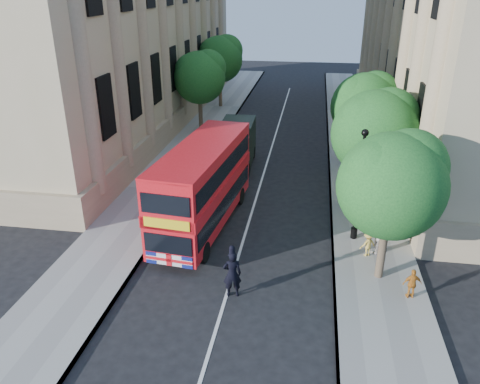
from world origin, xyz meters
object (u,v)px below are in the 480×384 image
at_px(lamp_post, 359,190).
at_px(double_decker_bus, 203,184).
at_px(woman_pedestrian, 377,233).
at_px(police_constable, 232,274).
at_px(box_van, 236,146).

xyz_separation_m(lamp_post, double_decker_bus, (-7.08, 0.26, -0.30)).
bearing_deg(woman_pedestrian, police_constable, 0.71).
bearing_deg(double_decker_bus, lamp_post, 3.74).
height_order(double_decker_bus, box_van, double_decker_bus).
distance_m(lamp_post, box_van, 11.04).
distance_m(lamp_post, double_decker_bus, 7.09).
height_order(lamp_post, woman_pedestrian, lamp_post).
xyz_separation_m(box_van, police_constable, (2.11, -13.55, -0.43)).
bearing_deg(double_decker_bus, police_constable, -60.56).
xyz_separation_m(double_decker_bus, box_van, (0.19, 8.29, -0.83)).
distance_m(police_constable, woman_pedestrian, 6.84).
bearing_deg(box_van, woman_pedestrian, -52.94).
bearing_deg(box_van, police_constable, -82.75).
xyz_separation_m(lamp_post, woman_pedestrian, (0.85, -1.12, -1.46)).
distance_m(lamp_post, police_constable, 7.09).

